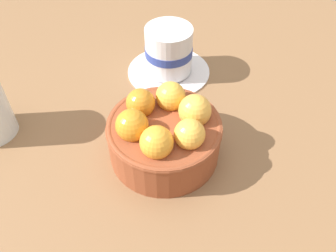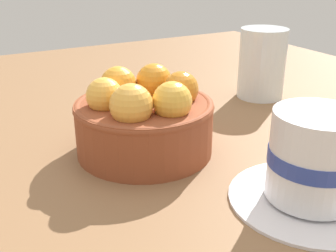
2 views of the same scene
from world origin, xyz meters
TOP-DOWN VIEW (x-y plane):
  - ground_plane at (0.00, 0.00)cm, footprint 117.48×119.80cm
  - terracotta_bowl at (-0.01, -0.01)cm, footprint 15.83×15.83cm
  - coffee_cup at (8.75, -17.03)cm, footprint 14.93×14.93cm
  - water_glass at (25.06, 9.15)cm, footprint 7.30×7.30cm

SIDE VIEW (x-z plane):
  - ground_plane at x=0.00cm, z-range -3.42..0.00cm
  - coffee_cup at x=8.75cm, z-range -0.46..8.42cm
  - terracotta_bowl at x=-0.01cm, z-range -0.53..8.95cm
  - water_glass at x=25.06cm, z-range 0.00..10.88cm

